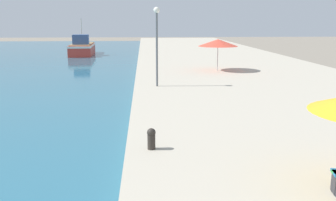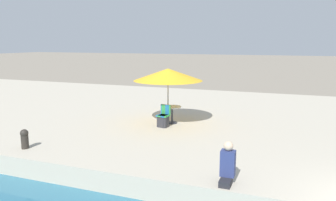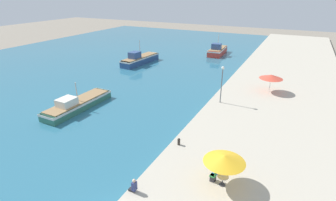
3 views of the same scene
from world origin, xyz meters
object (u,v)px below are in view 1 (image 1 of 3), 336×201
object	(u,v)px
cafe_umbrella_white	(218,43)
lamppost	(157,33)
mooring_bollard	(151,138)
fishing_boat_far	(82,48)

from	to	relation	value
cafe_umbrella_white	lamppost	distance (m)	8.27
cafe_umbrella_white	lamppost	xyz separation A→B (m)	(-4.89, -6.60, 0.96)
cafe_umbrella_white	mooring_bollard	bearing A→B (deg)	-107.22
fishing_boat_far	lamppost	distance (m)	29.22
fishing_boat_far	mooring_bollard	distance (m)	39.60
fishing_boat_far	mooring_bollard	bearing A→B (deg)	-81.20
mooring_bollard	lamppost	distance (m)	11.35
mooring_bollard	fishing_boat_far	bearing A→B (deg)	101.91
fishing_boat_far	lamppost	size ratio (longest dim) A/B	1.77
fishing_boat_far	cafe_umbrella_white	world-z (taller)	fishing_boat_far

